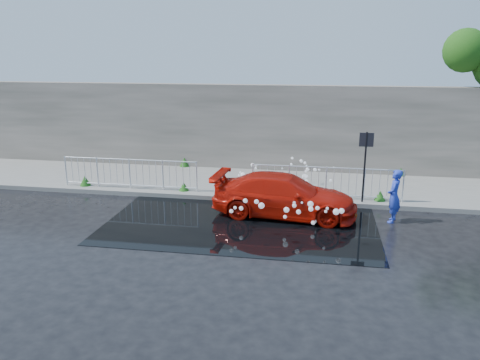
{
  "coord_description": "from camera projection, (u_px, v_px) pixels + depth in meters",
  "views": [
    {
      "loc": [
        2.71,
        -12.09,
        5.01
      ],
      "look_at": [
        0.27,
        2.11,
        1.0
      ],
      "focal_mm": 35.0,
      "sensor_mm": 36.0,
      "label": 1
    }
  ],
  "objects": [
    {
      "name": "curb",
      "position": [
        237.0,
        199.0,
        16.09
      ],
      "size": [
        30.0,
        0.25,
        0.16
      ],
      "primitive_type": "cube",
      "color": "slate",
      "rests_on": "ground"
    },
    {
      "name": "ground",
      "position": [
        218.0,
        233.0,
        13.27
      ],
      "size": [
        90.0,
        90.0,
        0.0
      ],
      "primitive_type": "plane",
      "color": "black",
      "rests_on": "ground"
    },
    {
      "name": "water_spray",
      "position": [
        288.0,
        189.0,
        15.13
      ],
      "size": [
        3.59,
        5.73,
        1.04
      ],
      "color": "white",
      "rests_on": "ground"
    },
    {
      "name": "railing_right",
      "position": [
        326.0,
        182.0,
        15.76
      ],
      "size": [
        5.05,
        0.05,
        1.1
      ],
      "color": "silver",
      "rests_on": "pavement"
    },
    {
      "name": "puddle",
      "position": [
        241.0,
        222.0,
        14.13
      ],
      "size": [
        8.0,
        5.0,
        0.01
      ],
      "primitive_type": "cube",
      "color": "black",
      "rests_on": "ground"
    },
    {
      "name": "weeds",
      "position": [
        236.0,
        180.0,
        17.54
      ],
      "size": [
        12.17,
        3.93,
        0.39
      ],
      "color": "#1D4111",
      "rests_on": "pavement"
    },
    {
      "name": "retaining_wall",
      "position": [
        254.0,
        127.0,
        19.59
      ],
      "size": [
        30.0,
        0.6,
        3.5
      ],
      "primitive_type": "cube",
      "color": "#565248",
      "rests_on": "pavement"
    },
    {
      "name": "railing_left",
      "position": [
        130.0,
        173.0,
        16.9
      ],
      "size": [
        5.05,
        0.05,
        1.1
      ],
      "color": "silver",
      "rests_on": "pavement"
    },
    {
      "name": "red_car",
      "position": [
        284.0,
        195.0,
        14.54
      ],
      "size": [
        4.6,
        2.16,
        1.3
      ],
      "primitive_type": "imported",
      "rotation": [
        0.0,
        0.0,
        1.49
      ],
      "color": "#B21207",
      "rests_on": "ground"
    },
    {
      "name": "pavement",
      "position": [
        246.0,
        183.0,
        17.99
      ],
      "size": [
        30.0,
        4.0,
        0.15
      ],
      "primitive_type": "cube",
      "color": "slate",
      "rests_on": "ground"
    },
    {
      "name": "sign_post",
      "position": [
        365.0,
        156.0,
        15.06
      ],
      "size": [
        0.45,
        0.06,
        2.5
      ],
      "color": "black",
      "rests_on": "ground"
    },
    {
      "name": "person",
      "position": [
        394.0,
        196.0,
        13.94
      ],
      "size": [
        0.53,
        0.67,
        1.62
      ],
      "primitive_type": "imported",
      "rotation": [
        0.0,
        0.0,
        -1.84
      ],
      "color": "#263BBE",
      "rests_on": "ground"
    }
  ]
}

